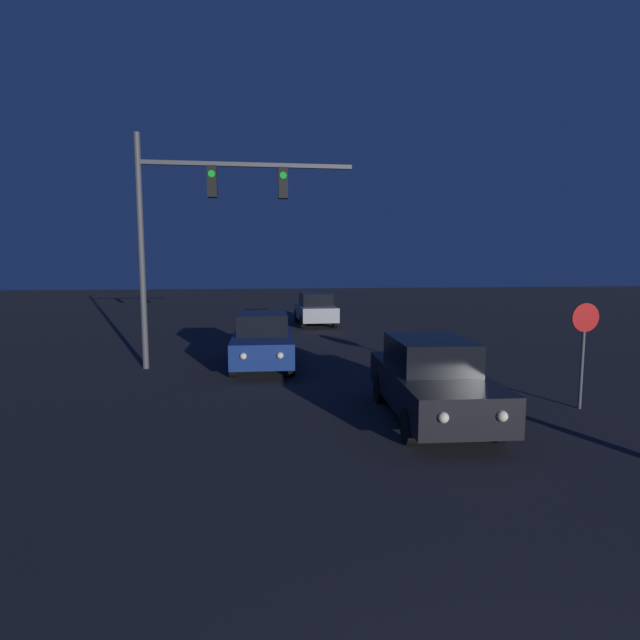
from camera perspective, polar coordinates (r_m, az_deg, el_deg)
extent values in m
cube|color=black|center=(10.33, 12.68, -7.50)|extent=(1.97, 4.37, 0.70)
cube|color=black|center=(10.39, 12.43, -3.72)|extent=(1.59, 2.16, 0.61)
cylinder|color=black|center=(9.50, 19.71, -11.16)|extent=(0.23, 0.65, 0.64)
cylinder|color=black|center=(8.99, 10.17, -11.89)|extent=(0.23, 0.65, 0.64)
cylinder|color=black|center=(11.88, 14.47, -7.42)|extent=(0.23, 0.65, 0.64)
cylinder|color=black|center=(11.47, 6.84, -7.76)|extent=(0.23, 0.65, 0.64)
sphere|color=#F9EFC6|center=(8.53, 20.12, -10.28)|extent=(0.18, 0.18, 0.18)
sphere|color=#F9EFC6|center=(8.19, 13.92, -10.77)|extent=(0.18, 0.18, 0.18)
cube|color=navy|center=(15.22, -6.58, -2.85)|extent=(1.84, 4.33, 0.70)
cube|color=black|center=(15.34, -6.60, -0.31)|extent=(1.53, 2.12, 0.61)
cylinder|color=black|center=(14.00, -3.33, -5.10)|extent=(0.21, 0.64, 0.64)
cylinder|color=black|center=(14.02, -9.88, -5.17)|extent=(0.21, 0.64, 0.64)
cylinder|color=black|center=(16.60, -3.76, -3.25)|extent=(0.21, 0.64, 0.64)
cylinder|color=black|center=(16.62, -9.27, -3.31)|extent=(0.21, 0.64, 0.64)
sphere|color=#F9EFC6|center=(13.09, -4.58, -4.07)|extent=(0.18, 0.18, 0.18)
sphere|color=#F9EFC6|center=(13.10, -8.76, -4.12)|extent=(0.18, 0.18, 0.18)
cube|color=#99999E|center=(25.32, -0.58, 0.96)|extent=(1.83, 4.32, 0.70)
cube|color=black|center=(25.06, -0.51, 2.40)|extent=(1.52, 2.11, 0.61)
cylinder|color=black|center=(26.57, -2.69, 0.47)|extent=(0.20, 0.64, 0.64)
cylinder|color=black|center=(26.79, 0.71, 0.52)|extent=(0.20, 0.64, 0.64)
cylinder|color=black|center=(23.95, -2.02, -0.20)|extent=(0.20, 0.64, 0.64)
cylinder|color=black|center=(24.19, 1.74, -0.14)|extent=(0.20, 0.64, 0.64)
sphere|color=#F9EFC6|center=(27.39, -2.21, 1.53)|extent=(0.18, 0.18, 0.18)
sphere|color=#F9EFC6|center=(27.52, -0.24, 1.56)|extent=(0.18, 0.18, 0.18)
cylinder|color=#4C4C51|center=(15.55, -19.73, 7.17)|extent=(0.18, 0.18, 6.83)
cube|color=#4C4C51|center=(15.47, -8.28, 17.16)|extent=(6.21, 0.12, 0.12)
cube|color=black|center=(15.43, -12.23, 15.19)|extent=(0.28, 0.28, 0.90)
cylinder|color=green|center=(15.31, -12.30, 16.02)|extent=(0.20, 0.02, 0.20)
cube|color=black|center=(15.41, -4.25, 15.33)|extent=(0.28, 0.28, 0.90)
cylinder|color=green|center=(15.29, -4.23, 16.16)|extent=(0.20, 0.02, 0.20)
cylinder|color=#4C4C51|center=(12.12, 27.79, -3.69)|extent=(0.07, 0.07, 2.30)
cylinder|color=red|center=(11.99, 28.06, 0.25)|extent=(0.62, 0.03, 0.62)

